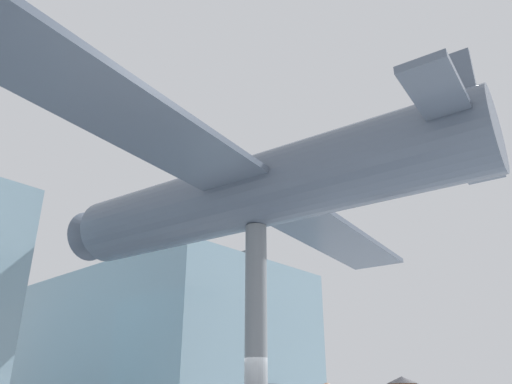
{
  "coord_description": "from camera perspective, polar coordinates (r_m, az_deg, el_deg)",
  "views": [
    {
      "loc": [
        -10.12,
        -9.06,
        1.35
      ],
      "look_at": [
        0.0,
        0.0,
        7.19
      ],
      "focal_mm": 35.0,
      "sensor_mm": 36.0,
      "label": 1
    }
  ],
  "objects": [
    {
      "name": "glass_pavilion_right",
      "position": [
        29.92,
        -10.55,
        -17.63
      ],
      "size": [
        10.01,
        15.18,
        8.78
      ],
      "color": "#7593A3",
      "rests_on": "ground_plane"
    },
    {
      "name": "support_pylon_central",
      "position": [
        13.69,
        -0.0,
        -16.12
      ],
      "size": [
        0.6,
        0.6,
        6.11
      ],
      "color": "slate",
      "rests_on": "ground_plane"
    },
    {
      "name": "suspended_airplane",
      "position": [
        14.88,
        -0.59,
        -0.12
      ],
      "size": [
        19.89,
        14.63,
        3.43
      ],
      "rotation": [
        0.0,
        0.0,
        0.14
      ],
      "color": "#4C5666",
      "rests_on": "support_pylon_central"
    }
  ]
}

